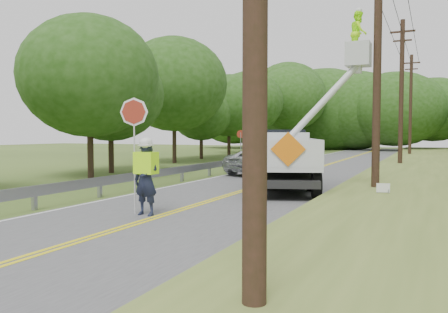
% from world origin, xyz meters
% --- Properties ---
extents(ground, '(140.00, 140.00, 0.00)m').
position_xyz_m(ground, '(0.00, 0.00, 0.00)').
color(ground, '#3C5121').
rests_on(ground, ground).
extents(road, '(7.20, 96.00, 0.03)m').
position_xyz_m(road, '(0.00, 14.00, 0.01)').
color(road, '#4A4A4D').
rests_on(road, ground).
extents(guardrail, '(0.18, 48.00, 0.77)m').
position_xyz_m(guardrail, '(-4.02, 14.91, 0.55)').
color(guardrail, gray).
rests_on(guardrail, ground).
extents(utility_poles, '(1.60, 43.30, 10.00)m').
position_xyz_m(utility_poles, '(5.00, 17.02, 5.27)').
color(utility_poles, black).
rests_on(utility_poles, ground).
extents(tall_grass_verge, '(7.00, 96.00, 0.30)m').
position_xyz_m(tall_grass_verge, '(7.10, 14.00, 0.15)').
color(tall_grass_verge, '#5C702E').
rests_on(tall_grass_verge, ground).
extents(treeline_left, '(11.40, 55.68, 11.59)m').
position_xyz_m(treeline_left, '(-10.51, 32.64, 6.03)').
color(treeline_left, '#332319').
rests_on(treeline_left, ground).
extents(treeline_horizon, '(56.56, 14.26, 12.29)m').
position_xyz_m(treeline_horizon, '(-1.79, 56.16, 5.50)').
color(treeline_horizon, '#1D450E').
rests_on(treeline_horizon, ground).
extents(flagger, '(1.23, 0.53, 3.36)m').
position_xyz_m(flagger, '(-0.44, 1.64, 1.21)').
color(flagger, '#191E33').
rests_on(flagger, road).
extents(bucket_truck, '(5.70, 7.56, 7.00)m').
position_xyz_m(bucket_truck, '(1.25, 9.99, 1.58)').
color(bucket_truck, black).
rests_on(bucket_truck, road).
extents(suv_silver, '(4.51, 5.99, 1.51)m').
position_xyz_m(suv_silver, '(-1.37, 15.14, 0.78)').
color(suv_silver, silver).
rests_on(suv_silver, road).
extents(suv_darkgrey, '(2.50, 4.95, 1.38)m').
position_xyz_m(suv_darkgrey, '(-1.89, 22.55, 0.71)').
color(suv_darkgrey, '#3A3C42').
rests_on(suv_darkgrey, road).
extents(stop_sign_permanent, '(0.54, 0.12, 2.56)m').
position_xyz_m(stop_sign_permanent, '(-4.26, 17.84, 1.70)').
color(stop_sign_permanent, gray).
rests_on(stop_sign_permanent, ground).
extents(yard_sign, '(0.44, 0.13, 0.64)m').
position_xyz_m(yard_sign, '(5.46, 7.18, 0.46)').
color(yard_sign, white).
rests_on(yard_sign, ground).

